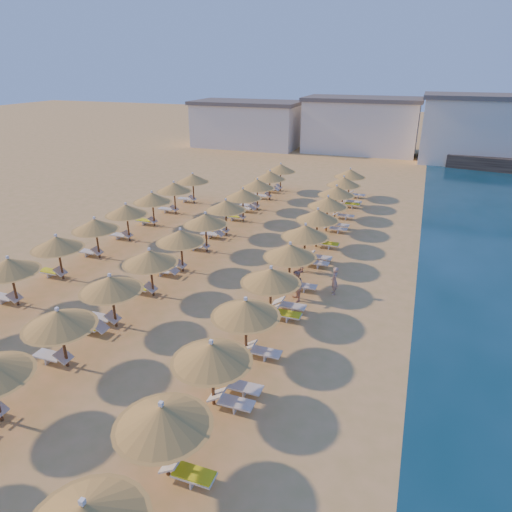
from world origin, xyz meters
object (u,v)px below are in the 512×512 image
at_px(parasol_row_east, 298,241).
at_px(beachgoer_c, 301,260).
at_px(beachgoer_a, 334,281).
at_px(parasol_row_west, 194,228).
at_px(beachgoer_b, 296,286).

height_order(parasol_row_east, beachgoer_c, parasol_row_east).
relative_size(parasol_row_east, beachgoer_a, 25.41).
height_order(parasol_row_east, parasol_row_west, same).
distance_m(beachgoer_c, beachgoer_b, 3.70).
bearing_deg(parasol_row_west, parasol_row_east, 0.00).
bearing_deg(beachgoer_c, parasol_row_west, -123.49).
distance_m(beachgoer_a, beachgoer_b, 2.26).
distance_m(parasol_row_west, beachgoer_b, 8.02).
xyz_separation_m(parasol_row_east, beachgoer_c, (0.05, 0.74, -1.45)).
distance_m(beachgoer_a, beachgoer_c, 3.25).
relative_size(parasol_row_east, beachgoer_c, 25.80).
bearing_deg(parasol_row_west, beachgoer_a, -9.02).
height_order(parasol_row_east, beachgoer_a, parasol_row_east).
relative_size(parasol_row_west, beachgoer_c, 25.80).
bearing_deg(beachgoer_c, beachgoer_b, -29.33).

